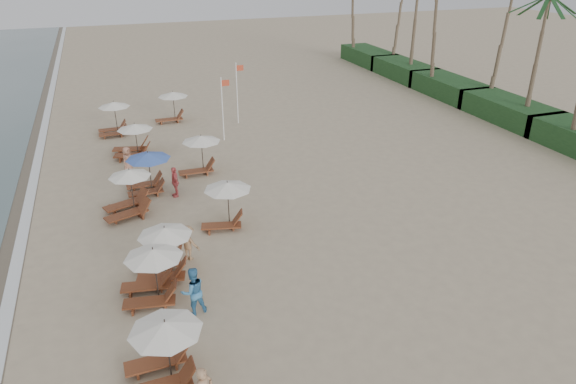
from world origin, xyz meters
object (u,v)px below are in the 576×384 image
object	(u,v)px
inland_station_0	(225,200)
lounger_station_2	(161,252)
beachgoer_mid_b	(188,243)
beachgoer_mid_a	(193,291)
flag_pole_near	(223,106)
lounger_station_0	(160,352)
beachgoer_far_a	(175,182)
lounger_station_5	(132,141)
beachgoer_far_b	(128,160)
lounger_station_4	(146,171)
inland_station_1	(199,151)
lounger_station_6	(113,118)
lounger_station_3	(126,195)
lounger_station_1	(150,275)
inland_station_2	(171,104)

from	to	relation	value
inland_station_0	lounger_station_2	bearing A→B (deg)	-138.28
lounger_station_2	beachgoer_mid_b	distance (m)	1.46
beachgoer_mid_a	flag_pole_near	distance (m)	18.64
beachgoer_mid_b	flag_pole_near	world-z (taller)	flag_pole_near
beachgoer_mid_b	lounger_station_0	bearing A→B (deg)	114.71
beachgoer_far_a	lounger_station_0	bearing A→B (deg)	-15.24
lounger_station_5	beachgoer_far_b	size ratio (longest dim) A/B	1.70
lounger_station_0	lounger_station_5	distance (m)	19.71
lounger_station_4	inland_station_1	distance (m)	3.53
lounger_station_4	lounger_station_6	distance (m)	10.53
lounger_station_3	lounger_station_0	bearing A→B (deg)	-89.23
lounger_station_1	lounger_station_6	world-z (taller)	lounger_station_6
inland_station_0	inland_station_1	distance (m)	6.82
lounger_station_6	beachgoer_far_b	xyz separation A→B (m)	(0.41, -7.45, -0.38)
lounger_station_2	lounger_station_5	size ratio (longest dim) A/B	0.92
lounger_station_1	beachgoer_far_b	distance (m)	12.70
lounger_station_1	inland_station_2	size ratio (longest dim) A/B	0.94
lounger_station_4	lounger_station_5	distance (m)	5.78
lounger_station_4	inland_station_0	world-z (taller)	lounger_station_4
lounger_station_5	beachgoer_mid_a	size ratio (longest dim) A/B	1.47
beachgoer_far_a	beachgoer_far_b	xyz separation A→B (m)	(-2.12, 4.05, -0.03)
lounger_station_1	inland_station_0	distance (m)	5.96
inland_station_2	beachgoer_mid_b	bearing A→B (deg)	-96.38
lounger_station_1	lounger_station_5	xyz separation A→B (m)	(0.59, 15.44, -0.10)
lounger_station_2	lounger_station_6	distance (m)	18.69
lounger_station_3	lounger_station_6	distance (m)	12.73
inland_station_2	beachgoer_far_b	xyz separation A→B (m)	(-3.88, -9.09, -0.54)
lounger_station_4	lounger_station_2	bearing A→B (deg)	-91.92
inland_station_1	inland_station_2	xyz separation A→B (m)	(-0.05, 10.52, -0.01)
lounger_station_1	beachgoer_far_b	bearing A→B (deg)	89.50
lounger_station_2	beachgoer_far_b	xyz separation A→B (m)	(-0.51, 11.22, -0.26)
lounger_station_3	beachgoer_mid_a	bearing A→B (deg)	-79.30
beachgoer_far_b	flag_pole_near	distance (m)	7.78
lounger_station_2	inland_station_0	size ratio (longest dim) A/B	0.96
lounger_station_1	beachgoer_mid_b	distance (m)	2.91
lounger_station_0	beachgoer_mid_a	distance (m)	3.27
inland_station_1	beachgoer_mid_a	bearing A→B (deg)	-102.03
lounger_station_4	inland_station_1	bearing A→B (deg)	26.69
lounger_station_0	inland_station_1	world-z (taller)	inland_station_1
beachgoer_mid_a	beachgoer_far_b	bearing A→B (deg)	-94.91
lounger_station_6	beachgoer_mid_b	world-z (taller)	lounger_station_6
lounger_station_3	inland_station_0	bearing A→B (deg)	-34.96
lounger_station_6	beachgoer_mid_b	xyz separation A→B (m)	(2.11, -17.88, -0.39)
lounger_station_3	inland_station_1	xyz separation A→B (m)	(4.35, 3.84, 0.33)
beachgoer_far_b	inland_station_2	bearing A→B (deg)	16.24
lounger_station_2	lounger_station_3	xyz separation A→B (m)	(-0.92, 5.95, -0.05)
lounger_station_2	beachgoer_mid_b	size ratio (longest dim) A/B	1.59
inland_station_2	beachgoer_mid_a	distance (m)	23.30
beachgoer_far_a	beachgoer_far_b	distance (m)	4.57
lounger_station_2	flag_pole_near	size ratio (longest dim) A/B	0.58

